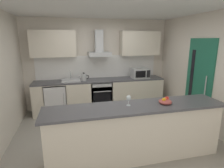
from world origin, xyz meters
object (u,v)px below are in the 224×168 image
(refrigerator, at_px, (56,99))
(microwave, at_px, (140,73))
(oven, at_px, (101,94))
(range_hood, at_px, (99,48))
(kettle, at_px, (84,77))
(fruit_bowl, at_px, (165,101))
(wine_glass, at_px, (129,98))
(sink, at_px, (71,80))

(refrigerator, bearing_deg, microwave, -0.59)
(oven, relative_size, microwave, 1.60)
(oven, relative_size, range_hood, 1.11)
(oven, height_order, kettle, kettle)
(fruit_bowl, bearing_deg, range_hood, 105.46)
(microwave, distance_m, wine_glass, 2.57)
(range_hood, bearing_deg, refrigerator, -173.97)
(refrigerator, relative_size, range_hood, 1.18)
(oven, distance_m, fruit_bowl, 2.55)
(kettle, bearing_deg, microwave, 0.20)
(refrigerator, relative_size, sink, 1.70)
(range_hood, bearing_deg, fruit_bowl, -74.54)
(oven, bearing_deg, range_hood, 90.00)
(oven, xyz_separation_m, fruit_bowl, (0.70, -2.39, 0.54))
(oven, xyz_separation_m, range_hood, (-0.00, 0.13, 1.33))
(microwave, relative_size, wine_glass, 2.81)
(microwave, bearing_deg, oven, 178.67)
(microwave, relative_size, range_hood, 0.69)
(oven, xyz_separation_m, microwave, (1.20, -0.03, 0.59))
(refrigerator, height_order, sink, sink)
(oven, relative_size, sink, 1.60)
(kettle, bearing_deg, range_hood, 19.24)
(microwave, bearing_deg, wine_glass, -116.28)
(sink, xyz_separation_m, wine_glass, (0.88, -2.34, 0.15))
(sink, xyz_separation_m, range_hood, (0.82, 0.12, 0.86))
(microwave, distance_m, kettle, 1.67)
(microwave, relative_size, sink, 1.00)
(microwave, bearing_deg, refrigerator, 179.41)
(microwave, xyz_separation_m, kettle, (-1.67, -0.01, -0.04))
(refrigerator, bearing_deg, kettle, -2.26)
(oven, bearing_deg, sink, 179.23)
(refrigerator, height_order, fruit_bowl, fruit_bowl)
(sink, height_order, wine_glass, sink)
(refrigerator, xyz_separation_m, microwave, (2.45, -0.03, 0.62))
(wine_glass, bearing_deg, fruit_bowl, -5.85)
(kettle, height_order, range_hood, range_hood)
(kettle, relative_size, wine_glass, 1.62)
(microwave, relative_size, fruit_bowl, 2.27)
(sink, bearing_deg, refrigerator, -178.19)
(oven, distance_m, wine_glass, 2.41)
(oven, relative_size, kettle, 2.77)
(wine_glass, bearing_deg, oven, 91.58)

